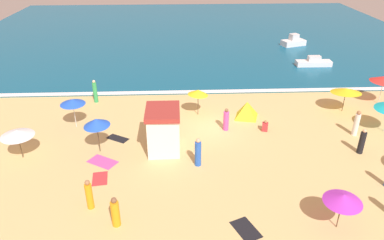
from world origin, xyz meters
name	(u,v)px	position (x,y,z in m)	size (l,w,h in m)	color
ground_plane	(211,127)	(0.00, 0.00, 0.00)	(60.00, 60.00, 0.00)	#D8B775
ocean_water	(193,32)	(0.00, 28.00, 0.05)	(60.00, 44.00, 0.10)	#0F567A
wave_breaker_foam	(205,92)	(0.00, 6.30, 0.10)	(57.00, 0.70, 0.01)	white
lifeguard_cabana	(163,129)	(-3.28, -2.73, 1.41)	(2.08, 2.62, 2.79)	white
beach_umbrella_0	(17,133)	(-11.91, -3.32, 1.71)	(2.77, 2.77, 1.92)	#4C3823
beach_umbrella_1	(96,122)	(-7.30, -2.81, 2.05)	(2.29, 2.29, 2.33)	#4C3823
beach_umbrella_2	(384,79)	(13.90, 3.51, 2.07)	(2.24, 2.21, 2.39)	silver
beach_umbrella_3	(72,102)	(-9.58, 0.54, 1.95)	(2.37, 2.38, 2.15)	silver
beach_umbrella_4	(346,90)	(10.37, 2.22, 1.72)	(2.51, 2.52, 1.99)	#4C3823
beach_umbrella_6	(198,92)	(-0.82, 2.12, 1.81)	(1.89, 1.87, 2.08)	#4C3823
beach_umbrella_7	(343,198)	(4.96, -9.98, 1.69)	(2.41, 2.42, 1.92)	#4C3823
beach_tent	(247,110)	(2.76, 1.48, 0.63)	(2.17, 2.13, 1.26)	yellow
beachgoer_0	(362,142)	(8.97, -3.73, 0.78)	(0.40, 0.40, 1.68)	black
beachgoer_1	(265,126)	(3.68, -0.62, 0.33)	(0.48, 0.48, 0.79)	red
beachgoer_3	(198,153)	(-1.23, -4.61, 0.84)	(0.49, 0.49, 1.80)	blue
beachgoer_4	(115,213)	(-5.34, -9.39, 0.74)	(0.48, 0.48, 1.60)	orange
beachgoer_5	(226,120)	(0.97, -0.37, 0.76)	(0.53, 0.53, 1.64)	#D84CA5
beachgoer_7	(89,195)	(-6.80, -8.12, 0.79)	(0.48, 0.48, 1.67)	orange
beachgoer_8	(95,92)	(-8.98, 4.77, 0.90)	(0.42, 0.42, 1.90)	green
beachgoer_9	(356,124)	(9.63, -1.50, 0.87)	(0.50, 0.50, 1.82)	white
beach_towel_0	(118,138)	(-6.42, -1.29, 0.01)	(1.63, 1.36, 0.01)	black
beach_towel_1	(100,179)	(-6.80, -5.73, 0.01)	(1.00, 1.39, 0.01)	red
beach_towel_2	(103,162)	(-6.94, -4.05, 0.01)	(2.00, 1.75, 0.01)	#D84CA5
beach_towel_3	(246,229)	(0.69, -9.98, 0.01)	(1.43, 1.73, 0.01)	black
small_boat_0	(293,42)	(11.90, 20.33, 0.56)	(3.10, 2.19, 1.40)	white
small_boat_1	(314,62)	(11.74, 12.69, 0.45)	(3.60, 1.10, 1.03)	white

